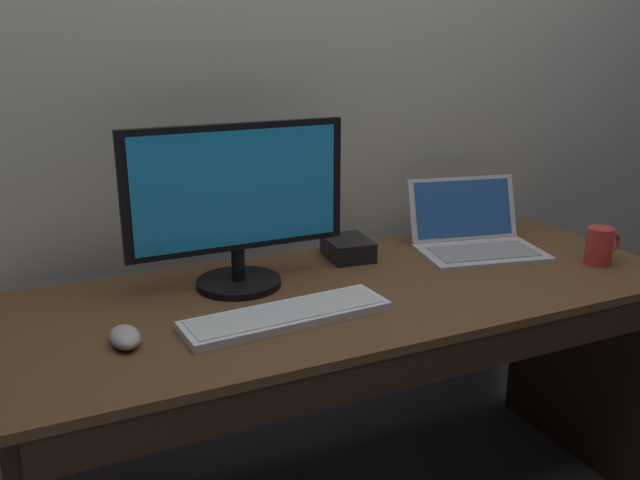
% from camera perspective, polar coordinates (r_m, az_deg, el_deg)
% --- Properties ---
extents(desk, '(1.71, 0.69, 0.73)m').
position_cam_1_polar(desk, '(1.83, 3.44, -10.70)').
color(desk, brown).
rests_on(desk, ground).
extents(laptop_silver, '(0.40, 0.36, 0.20)m').
position_cam_1_polar(laptop_silver, '(2.08, 12.83, 0.47)').
color(laptop_silver, silver).
rests_on(laptop_silver, desk).
extents(external_monitor, '(0.56, 0.22, 0.42)m').
position_cam_1_polar(external_monitor, '(1.69, -7.00, 2.85)').
color(external_monitor, black).
rests_on(external_monitor, desk).
extents(wired_keyboard, '(0.49, 0.16, 0.02)m').
position_cam_1_polar(wired_keyboard, '(1.55, -2.80, -6.35)').
color(wired_keyboard, white).
rests_on(wired_keyboard, desk).
extents(computer_mouse, '(0.06, 0.10, 0.04)m').
position_cam_1_polar(computer_mouse, '(1.48, -16.08, -7.85)').
color(computer_mouse, '#B7B7BC').
rests_on(computer_mouse, desk).
extents(external_drive_box, '(0.14, 0.17, 0.06)m').
position_cam_1_polar(external_drive_box, '(1.95, 2.36, -0.70)').
color(external_drive_box, black).
rests_on(external_drive_box, desk).
extents(coffee_mug, '(0.11, 0.07, 0.11)m').
position_cam_1_polar(coffee_mug, '(2.05, 22.53, -0.45)').
color(coffee_mug, red).
rests_on(coffee_mug, desk).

